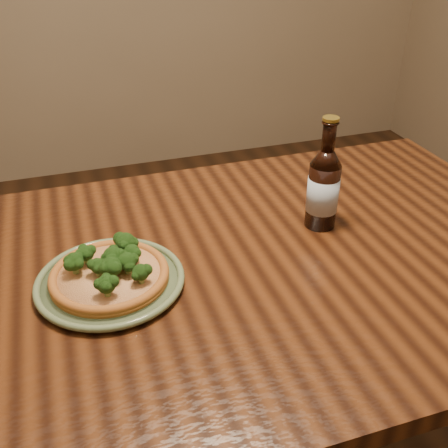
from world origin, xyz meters
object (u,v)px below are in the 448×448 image
object	(u,v)px
pizza	(110,273)
beer_bottle	(323,188)
plate	(110,281)
table	(203,302)

from	to	relation	value
pizza	beer_bottle	distance (m)	0.49
plate	beer_bottle	size ratio (longest dim) A/B	1.11
table	beer_bottle	world-z (taller)	beer_bottle
plate	beer_bottle	world-z (taller)	beer_bottle
pizza	beer_bottle	xyz separation A→B (m)	(0.48, 0.07, 0.07)
pizza	beer_bottle	size ratio (longest dim) A/B	0.89
table	pizza	size ratio (longest dim) A/B	7.05
table	beer_bottle	size ratio (longest dim) A/B	6.24
pizza	plate	bearing A→B (deg)	-159.14
plate	beer_bottle	bearing A→B (deg)	8.88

